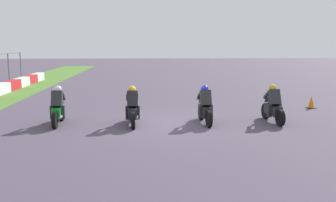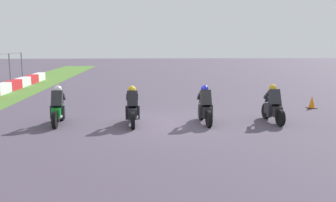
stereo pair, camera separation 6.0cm
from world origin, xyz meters
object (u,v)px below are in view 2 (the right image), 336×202
(rider_lane_b, at_px, (205,108))
(rider_lane_d, at_px, (58,109))
(traffic_cone, at_px, (312,103))
(rider_lane_a, at_px, (273,107))
(rider_lane_c, at_px, (132,109))

(rider_lane_b, xyz_separation_m, rider_lane_d, (0.16, 5.72, 0.00))
(traffic_cone, bearing_deg, rider_lane_a, 134.80)
(rider_lane_a, height_order, rider_lane_c, same)
(rider_lane_a, xyz_separation_m, rider_lane_d, (0.13, 8.46, 0.00))
(rider_lane_b, xyz_separation_m, rider_lane_c, (-0.08, 2.84, 0.00))
(rider_lane_a, relative_size, rider_lane_b, 1.00)
(rider_lane_a, height_order, rider_lane_b, same)
(rider_lane_d, relative_size, traffic_cone, 3.38)
(rider_lane_c, bearing_deg, rider_lane_b, -91.54)
(rider_lane_b, distance_m, traffic_cone, 6.44)
(rider_lane_a, xyz_separation_m, rider_lane_c, (-0.11, 5.58, 0.00))
(rider_lane_c, relative_size, rider_lane_d, 1.00)
(rider_lane_a, bearing_deg, rider_lane_b, 86.67)
(rider_lane_d, height_order, traffic_cone, rider_lane_d)
(rider_lane_c, relative_size, traffic_cone, 3.38)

